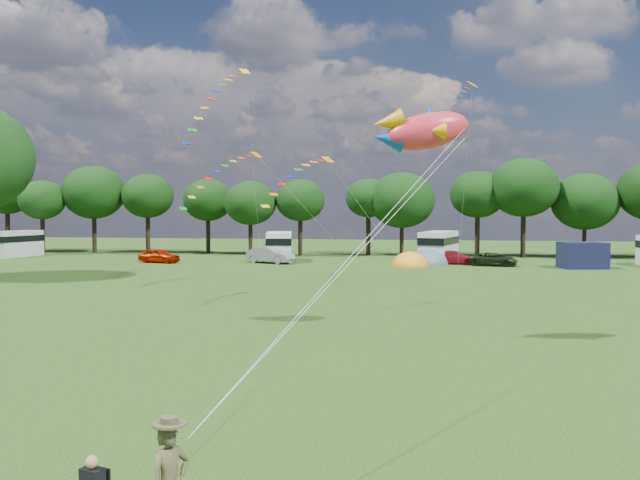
# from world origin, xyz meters

# --- Properties ---
(ground_plane) EXTENTS (180.00, 180.00, 0.00)m
(ground_plane) POSITION_xyz_m (0.00, 0.00, 0.00)
(ground_plane) COLOR black
(ground_plane) RESTS_ON ground
(tree_line) EXTENTS (102.98, 10.98, 10.27)m
(tree_line) POSITION_xyz_m (5.30, 54.99, 6.35)
(tree_line) COLOR black
(tree_line) RESTS_ON ground
(car_a) EXTENTS (4.38, 2.59, 1.37)m
(car_a) POSITION_xyz_m (-20.53, 42.73, 0.69)
(car_a) COLOR #A51700
(car_a) RESTS_ON ground
(car_b) EXTENTS (4.71, 3.29, 1.56)m
(car_b) POSITION_xyz_m (-10.04, 43.72, 0.78)
(car_b) COLOR gray
(car_b) RESTS_ON ground
(car_c) EXTENTS (4.32, 2.27, 1.24)m
(car_c) POSITION_xyz_m (6.91, 45.30, 0.62)
(car_c) COLOR maroon
(car_c) RESTS_ON ground
(car_d) EXTENTS (4.69, 2.91, 1.19)m
(car_d) POSITION_xyz_m (10.27, 43.83, 0.59)
(car_d) COLOR black
(car_d) RESTS_ON ground
(campervan_a) EXTENTS (3.68, 5.96, 2.72)m
(campervan_a) POSITION_xyz_m (-38.29, 47.91, 1.46)
(campervan_a) COLOR #B4B4B5
(campervan_a) RESTS_ON ground
(campervan_b) EXTENTS (3.43, 6.04, 2.79)m
(campervan_b) POSITION_xyz_m (-9.84, 46.66, 1.50)
(campervan_b) COLOR white
(campervan_b) RESTS_ON ground
(campervan_c) EXTENTS (4.03, 6.40, 2.91)m
(campervan_c) POSITION_xyz_m (5.50, 47.62, 1.56)
(campervan_c) COLOR silver
(campervan_c) RESTS_ON ground
(tent_orange) EXTENTS (3.35, 3.67, 2.62)m
(tent_orange) POSITION_xyz_m (2.89, 41.95, 0.02)
(tent_orange) COLOR orange
(tent_orange) RESTS_ON ground
(tent_greyblue) EXTENTS (3.78, 4.14, 2.81)m
(tent_greyblue) POSITION_xyz_m (4.50, 44.37, 0.02)
(tent_greyblue) COLOR #4A5D69
(tent_greyblue) RESTS_ON ground
(awning_navy) EXTENTS (4.08, 3.54, 2.24)m
(awning_navy) POSITION_xyz_m (17.63, 42.62, 1.12)
(awning_navy) COLOR #131635
(awning_navy) RESTS_ON ground
(fish_kite) EXTENTS (4.25, 2.17, 2.22)m
(fish_kite) POSITION_xyz_m (4.08, 7.91, 8.43)
(fish_kite) COLOR red
(fish_kite) RESTS_ON ground
(streamer_kite_a) EXTENTS (3.44, 5.68, 5.80)m
(streamer_kite_a) POSITION_xyz_m (-9.71, 26.74, 13.14)
(streamer_kite_a) COLOR yellow
(streamer_kite_a) RESTS_ON ground
(streamer_kite_b) EXTENTS (4.24, 4.77, 3.83)m
(streamer_kite_b) POSITION_xyz_m (-8.29, 23.17, 7.66)
(streamer_kite_b) COLOR #CE7B00
(streamer_kite_b) RESTS_ON ground
(streamer_kite_c) EXTENTS (3.10, 4.95, 2.79)m
(streamer_kite_c) POSITION_xyz_m (-2.03, 15.79, 7.18)
(streamer_kite_c) COLOR #D19608
(streamer_kite_c) RESTS_ON ground
(streamer_kite_d) EXTENTS (2.65, 5.21, 4.33)m
(streamer_kite_d) POSITION_xyz_m (6.48, 25.86, 12.18)
(streamer_kite_d) COLOR yellow
(streamer_kite_d) RESTS_ON ground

